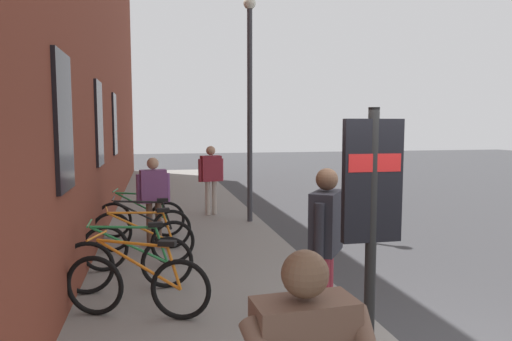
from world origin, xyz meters
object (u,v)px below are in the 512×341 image
Objects in this scene: pedestrian_near_bus at (153,192)px; street_lamp at (250,91)px; bicycle_by_door at (140,243)px; pedestrian_by_facade at (211,173)px; bicycle_beside_lamp at (138,285)px; transit_info_sign at (372,198)px; bicycle_nearest_sign at (129,263)px; bicycle_under_window at (141,218)px; pedestrian_crossing_street at (326,233)px; bicycle_end_of_row at (142,229)px.

pedestrian_near_bus is 0.32× the size of street_lamp.
bicycle_by_door is 4.49m from pedestrian_by_facade.
transit_info_sign is at bearing -127.85° from bicycle_beside_lamp.
pedestrian_near_bus is at bearing -7.84° from bicycle_nearest_sign.
pedestrian_crossing_street reaches higher than bicycle_under_window.
transit_info_sign is 1.45× the size of pedestrian_near_bus.
bicycle_nearest_sign is at bearing 161.37° from pedestrian_by_facade.
street_lamp is at bearing -49.32° from bicycle_end_of_row.
transit_info_sign is (-1.64, -2.11, 1.21)m from bicycle_beside_lamp.
bicycle_beside_lamp is 0.97× the size of pedestrian_by_facade.
pedestrian_by_facade is 0.34× the size of street_lamp.
pedestrian_by_facade is at bearing -21.38° from bicycle_by_door.
transit_info_sign is 0.47× the size of street_lamp.
bicycle_nearest_sign is 1.00× the size of bicycle_under_window.
transit_info_sign is (-5.66, -2.19, 1.21)m from bicycle_under_window.
transit_info_sign is at bearing -149.24° from bicycle_by_door.
bicycle_by_door is 1.07× the size of pedestrian_near_bus.
pedestrian_crossing_street reaches higher than bicycle_nearest_sign.
bicycle_beside_lamp is 1.02× the size of pedestrian_near_bus.
bicycle_under_window is at bearing -1.41° from bicycle_nearest_sign.
transit_info_sign reaches higher than pedestrian_crossing_street.
bicycle_nearest_sign is 1.07× the size of pedestrian_near_bus.
pedestrian_by_facade is at bearing 3.86° from transit_info_sign.
transit_info_sign is at bearing -138.60° from bicycle_nearest_sign.
pedestrian_crossing_street is at bearing -143.54° from bicycle_by_door.
bicycle_end_of_row is 0.74m from pedestrian_near_bus.
bicycle_nearest_sign is 2.09m from bicycle_end_of_row.
transit_info_sign is (-4.66, -2.13, 1.21)m from bicycle_end_of_row.
bicycle_nearest_sign is 2.86m from pedestrian_crossing_street.
pedestrian_by_facade reaches higher than bicycle_nearest_sign.
bicycle_nearest_sign is 0.35× the size of street_lamp.
bicycle_end_of_row is 3.54m from pedestrian_by_facade.
pedestrian_crossing_street is 0.35× the size of street_lamp.
bicycle_by_door is 3.50m from pedestrian_crossing_street.
bicycle_nearest_sign is 1.04m from bicycle_by_door.
bicycle_under_window is 0.94m from pedestrian_near_bus.
pedestrian_crossing_street is (-1.73, -2.16, 0.70)m from bicycle_nearest_sign.
bicycle_nearest_sign is 1.01× the size of bicycle_by_door.
pedestrian_by_facade reaches higher than bicycle_end_of_row.
pedestrian_near_bus is 3.45m from street_lamp.
bicycle_end_of_row is at bearing 152.35° from pedestrian_by_facade.
street_lamp reaches higher than bicycle_beside_lamp.
bicycle_beside_lamp is 0.33× the size of street_lamp.
bicycle_beside_lamp is at bearing -179.56° from bicycle_end_of_row.
street_lamp is (1.72, -2.20, 2.04)m from pedestrian_near_bus.
pedestrian_near_bus is at bearing 128.00° from street_lamp.
pedestrian_near_bus is at bearing -158.30° from bicycle_under_window.
transit_info_sign is 1.34× the size of pedestrian_crossing_street.
pedestrian_crossing_street is 1.09× the size of pedestrian_near_bus.
pedestrian_crossing_street is at bearing -176.53° from pedestrian_by_facade.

